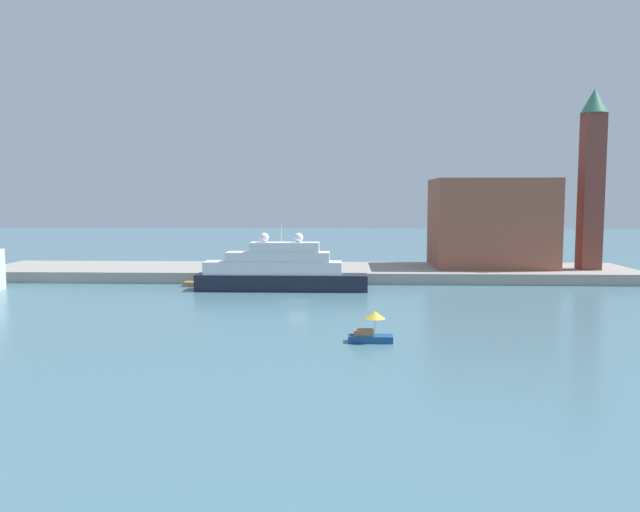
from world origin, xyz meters
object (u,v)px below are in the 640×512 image
Objects in this scene: bell_tower at (592,173)px; person_figure at (243,267)px; small_motorboat at (371,330)px; harbor_building at (491,223)px; mooring_bollard at (292,270)px; large_yacht at (279,271)px; parked_car at (218,265)px; work_barge at (202,284)px.

bell_tower is 59.37m from person_figure.
harbor_building is (23.01, 51.05, 8.22)m from small_motorboat.
mooring_bollard is (-49.18, -5.73, -15.59)m from bell_tower.
large_yacht reaches higher than mooring_bollard.
large_yacht reaches higher than parked_car.
parked_car is 6.60m from person_figure.
small_motorboat is 0.14× the size of bell_tower.
person_figure is at bearing -166.54° from harbor_building.
harbor_building is 0.68× the size of bell_tower.
large_yacht is 16.25× the size of person_figure.
parked_car is at bearing 140.18° from person_figure.
large_yacht is at bearing -50.81° from person_figure.
large_yacht is 16.99m from parked_car.
bell_tower is at bearing 50.68° from small_motorboat.
bell_tower is 51.90m from mooring_bollard.
work_barge is 50.47m from harbor_building.
parked_car is at bearing -178.60° from bell_tower.
mooring_bollard is at bearing -173.35° from bell_tower.
small_motorboat is at bearing -75.20° from mooring_bollard.
mooring_bollard is (-10.85, 41.06, 1.00)m from small_motorboat.
large_yacht is 5.98× the size of small_motorboat.
harbor_building is 12.85× the size of person_figure.
harbor_building reaches higher than large_yacht.
parked_car reaches higher than work_barge.
small_motorboat is 5.86× the size of mooring_bollard.
bell_tower reaches higher than person_figure.
small_motorboat is 42.48m from mooring_bollard.
parked_car is (-23.84, 45.28, 1.25)m from small_motorboat.
mooring_bollard is (7.92, 0.01, -0.36)m from person_figure.
work_barge is at bearing -163.57° from harbor_building.
mooring_bollard is (1.31, 8.11, -0.74)m from large_yacht.
large_yacht is 0.85× the size of bell_tower.
work_barge is at bearing -163.60° from mooring_bollard.
harbor_building is at bearing 164.47° from bell_tower.
person_figure is at bearing 34.64° from work_barge.
work_barge is at bearing 123.63° from small_motorboat.
work_barge is at bearing -95.42° from parked_car.
harbor_building is 36.04m from mooring_bollard.
harbor_building is 43.50m from person_figure.
harbor_building is at bearing 16.44° from mooring_bollard.
large_yacht is 4.62× the size of work_barge.
work_barge is at bearing -171.16° from bell_tower.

